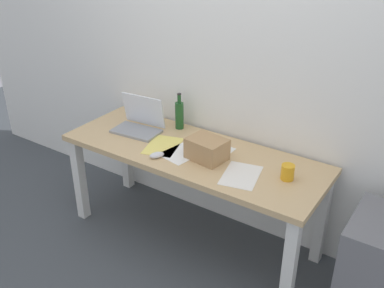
# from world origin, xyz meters

# --- Properties ---
(ground_plane) EXTENTS (8.00, 8.00, 0.00)m
(ground_plane) POSITION_xyz_m (0.00, 0.00, 0.00)
(ground_plane) COLOR #42474C
(back_wall) EXTENTS (5.20, 0.08, 2.60)m
(back_wall) POSITION_xyz_m (0.00, 0.39, 1.30)
(back_wall) COLOR white
(back_wall) RESTS_ON ground
(desk) EXTENTS (1.82, 0.66, 0.72)m
(desk) POSITION_xyz_m (0.00, 0.00, 0.62)
(desk) COLOR tan
(desk) RESTS_ON ground
(laptop_left) EXTENTS (0.36, 0.26, 0.25)m
(laptop_left) POSITION_xyz_m (-0.50, 0.05, 0.78)
(laptop_left) COLOR gray
(laptop_left) RESTS_ON desk
(beer_bottle) EXTENTS (0.06, 0.06, 0.27)m
(beer_bottle) POSITION_xyz_m (-0.28, 0.25, 0.83)
(beer_bottle) COLOR #1E5123
(beer_bottle) RESTS_ON desk
(computer_mouse) EXTENTS (0.10, 0.12, 0.03)m
(computer_mouse) POSITION_xyz_m (-0.14, -0.20, 0.74)
(computer_mouse) COLOR silver
(computer_mouse) RESTS_ON desk
(cardboard_box) EXTENTS (0.26, 0.22, 0.14)m
(cardboard_box) POSITION_xyz_m (0.14, -0.04, 0.79)
(cardboard_box) COLOR tan
(cardboard_box) RESTS_ON desk
(coffee_mug) EXTENTS (0.08, 0.08, 0.09)m
(coffee_mug) POSITION_xyz_m (0.67, 0.02, 0.77)
(coffee_mug) COLOR gold
(coffee_mug) RESTS_ON desk
(paper_sheet_near_back) EXTENTS (0.21, 0.30, 0.00)m
(paper_sheet_near_back) POSITION_xyz_m (0.13, 0.04, 0.72)
(paper_sheet_near_back) COLOR white
(paper_sheet_near_back) RESTS_ON desk
(paper_sheet_front_right) EXTENTS (0.27, 0.34, 0.00)m
(paper_sheet_front_right) POSITION_xyz_m (0.43, -0.10, 0.72)
(paper_sheet_front_right) COLOR white
(paper_sheet_front_right) RESTS_ON desk
(paper_sheet_center) EXTENTS (0.26, 0.33, 0.00)m
(paper_sheet_center) POSITION_xyz_m (-0.03, -0.05, 0.72)
(paper_sheet_center) COLOR white
(paper_sheet_center) RESTS_ON desk
(paper_yellow_folder) EXTENTS (0.29, 0.34, 0.00)m
(paper_yellow_folder) POSITION_xyz_m (-0.20, -0.05, 0.72)
(paper_yellow_folder) COLOR #F4E06B
(paper_yellow_folder) RESTS_ON desk
(filing_cabinet) EXTENTS (0.40, 0.48, 0.67)m
(filing_cabinet) POSITION_xyz_m (1.29, -0.02, 0.34)
(filing_cabinet) COLOR slate
(filing_cabinet) RESTS_ON ground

